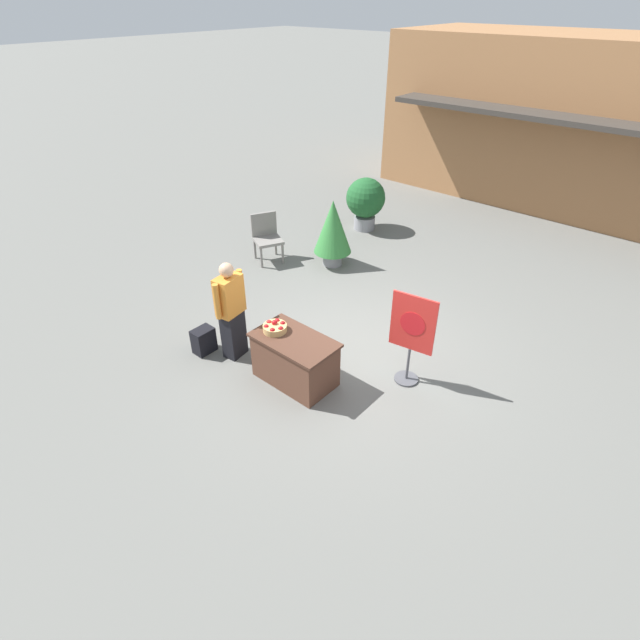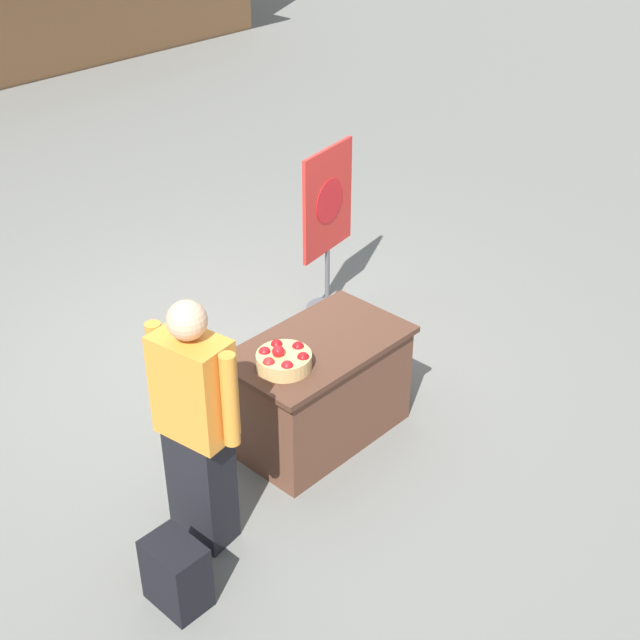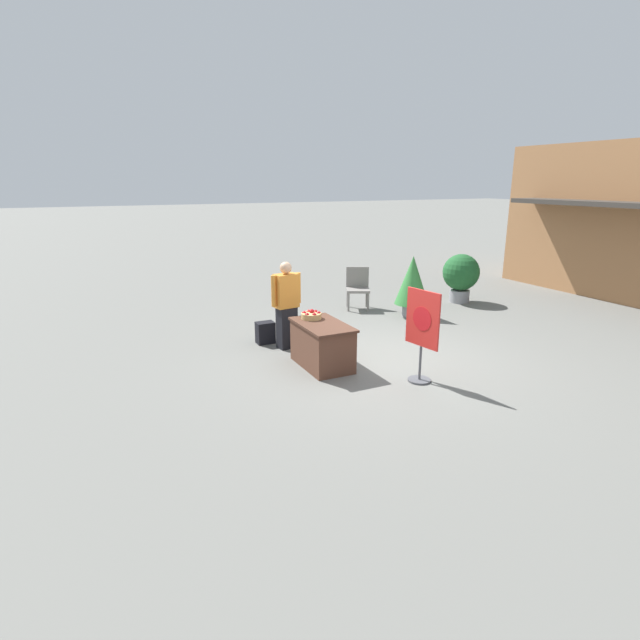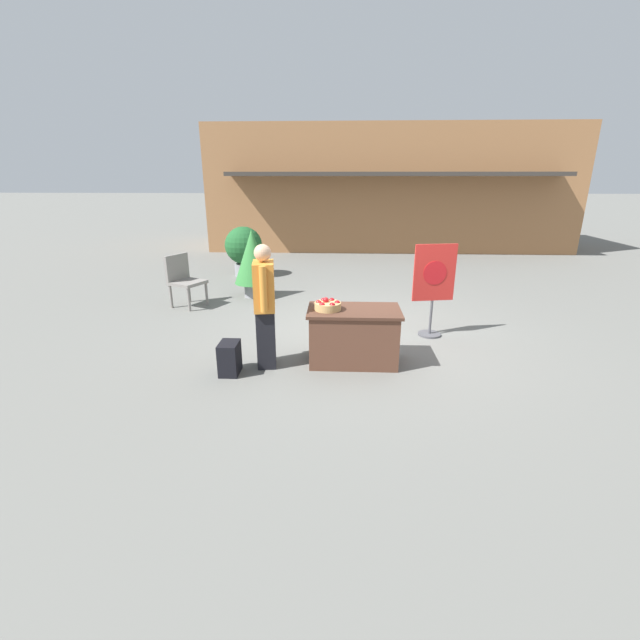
{
  "view_description": "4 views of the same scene",
  "coord_description": "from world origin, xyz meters",
  "views": [
    {
      "loc": [
        3.8,
        -5.18,
        4.89
      ],
      "look_at": [
        -0.5,
        -0.22,
        0.52
      ],
      "focal_mm": 28.0,
      "sensor_mm": 36.0,
      "label": 1
    },
    {
      "loc": [
        -3.75,
        -4.42,
        3.93
      ],
      "look_at": [
        0.16,
        -0.73,
        0.6
      ],
      "focal_mm": 50.0,
      "sensor_mm": 36.0,
      "label": 2
    },
    {
      "loc": [
        6.9,
        -4.57,
        3.04
      ],
      "look_at": [
        -0.25,
        -1.12,
        0.81
      ],
      "focal_mm": 28.0,
      "sensor_mm": 36.0,
      "label": 3
    },
    {
      "loc": [
        -0.43,
        -6.49,
        2.42
      ],
      "look_at": [
        -0.7,
        -0.81,
        0.5
      ],
      "focal_mm": 24.0,
      "sensor_mm": 36.0,
      "label": 4
    }
  ],
  "objects": [
    {
      "name": "ground_plane",
      "position": [
        0.0,
        0.0,
        0.0
      ],
      "size": [
        120.0,
        120.0,
        0.0
      ],
      "primitive_type": "plane",
      "color": "slate"
    },
    {
      "name": "display_table",
      "position": [
        -0.23,
        -1.09,
        0.38
      ],
      "size": [
        1.23,
        0.72,
        0.75
      ],
      "color": "brown",
      "rests_on": "ground_plane"
    },
    {
      "name": "apple_basket",
      "position": [
        -0.58,
        -1.12,
        0.81
      ],
      "size": [
        0.35,
        0.35,
        0.16
      ],
      "color": "tan",
      "rests_on": "display_table"
    },
    {
      "name": "person_visitor",
      "position": [
        -1.39,
        -1.25,
        0.83
      ],
      "size": [
        0.32,
        0.6,
        1.63
      ],
      "rotation": [
        0.0,
        0.0,
        0.14
      ],
      "color": "black",
      "rests_on": "ground_plane"
    },
    {
      "name": "backpack",
      "position": [
        -1.82,
        -1.53,
        0.21
      ],
      "size": [
        0.24,
        0.34,
        0.42
      ],
      "color": "black",
      "rests_on": "ground_plane"
    },
    {
      "name": "poster_board",
      "position": [
        1.02,
        0.0,
        0.82
      ],
      "size": [
        0.65,
        0.36,
        1.46
      ],
      "rotation": [
        0.0,
        0.0,
        -1.41
      ],
      "color": "#4C4C51",
      "rests_on": "ground_plane"
    }
  ]
}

